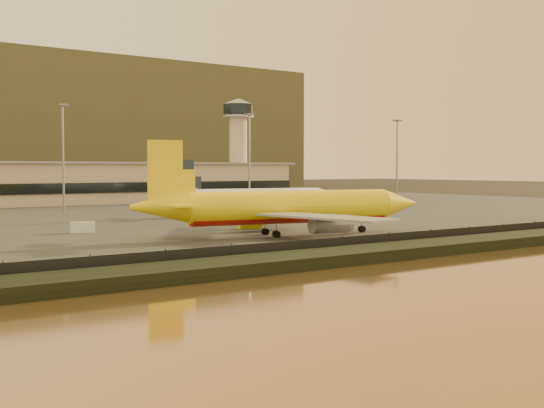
{
  "coord_description": "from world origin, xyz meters",
  "views": [
    {
      "loc": [
        -61.13,
        -76.22,
        10.83
      ],
      "look_at": [
        1.01,
        12.0,
        5.18
      ],
      "focal_mm": 45.0,
      "sensor_mm": 36.0,
      "label": 1
    }
  ],
  "objects": [
    {
      "name": "ground",
      "position": [
        0.0,
        0.0,
        0.0
      ],
      "size": [
        900.0,
        900.0,
        0.0
      ],
      "primitive_type": "plane",
      "color": "black",
      "rests_on": "ground"
    },
    {
      "name": "embankment",
      "position": [
        0.0,
        -17.0,
        0.7
      ],
      "size": [
        320.0,
        7.0,
        1.4
      ],
      "primitive_type": "cube",
      "color": "black",
      "rests_on": "ground"
    },
    {
      "name": "tarmac",
      "position": [
        0.0,
        95.0,
        0.1
      ],
      "size": [
        320.0,
        220.0,
        0.2
      ],
      "primitive_type": "cube",
      "color": "#2D2D2D",
      "rests_on": "ground"
    },
    {
      "name": "perimeter_fence",
      "position": [
        0.0,
        -13.0,
        1.3
      ],
      "size": [
        300.0,
        0.05,
        2.2
      ],
      "primitive_type": "cube",
      "color": "black",
      "rests_on": "tarmac"
    },
    {
      "name": "control_tower",
      "position": [
        70.0,
        131.0,
        21.66
      ],
      "size": [
        11.2,
        11.2,
        35.5
      ],
      "color": "tan",
      "rests_on": "tarmac"
    },
    {
      "name": "apron_light_masts",
      "position": [
        15.0,
        75.0,
        15.7
      ],
      "size": [
        152.2,
        12.2,
        25.4
      ],
      "color": "slate",
      "rests_on": "tarmac"
    },
    {
      "name": "dhl_cargo_jet",
      "position": [
        2.45,
        10.22,
        4.61
      ],
      "size": [
        49.21,
        47.47,
        14.77
      ],
      "rotation": [
        0.0,
        0.0,
        -0.2
      ],
      "color": "yellow",
      "rests_on": "tarmac"
    },
    {
      "name": "white_narrowbody_jet",
      "position": [
        25.41,
        52.88,
        3.94
      ],
      "size": [
        43.48,
        41.84,
        12.54
      ],
      "rotation": [
        0.0,
        0.0,
        -0.19
      ],
      "color": "silver",
      "rests_on": "tarmac"
    },
    {
      "name": "gse_vehicle_yellow",
      "position": [
        4.65,
        24.07,
        1.11
      ],
      "size": [
        4.36,
        2.7,
        1.82
      ],
      "primitive_type": "cube",
      "rotation": [
        0.0,
        0.0,
        -0.23
      ],
      "color": "yellow",
      "rests_on": "tarmac"
    },
    {
      "name": "gse_vehicle_white",
      "position": [
        -22.13,
        33.59,
        1.09
      ],
      "size": [
        4.3,
        2.93,
        1.77
      ],
      "primitive_type": "cube",
      "rotation": [
        0.0,
        0.0,
        -0.32
      ],
      "color": "silver",
      "rests_on": "tarmac"
    }
  ]
}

